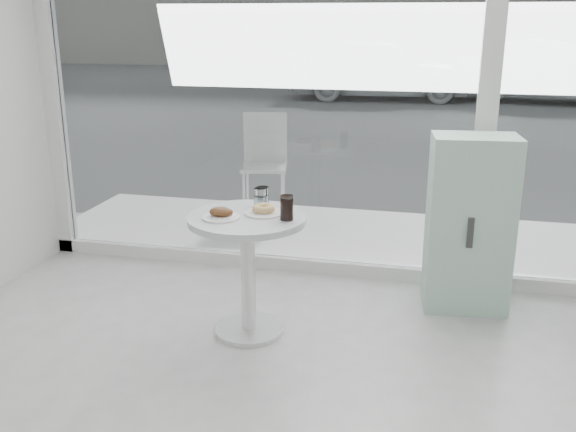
% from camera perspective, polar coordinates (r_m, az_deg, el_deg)
% --- Properties ---
extents(room_shell, '(6.00, 6.00, 6.00)m').
position_cam_1_polar(room_shell, '(1.21, -16.42, 16.53)').
color(room_shell, silver).
rests_on(room_shell, ground).
extents(storefront, '(5.00, 0.14, 3.00)m').
position_cam_1_polar(storefront, '(4.65, 7.23, 14.68)').
color(storefront, silver).
rests_on(storefront, ground).
extents(main_table, '(0.72, 0.72, 0.77)m').
position_cam_1_polar(main_table, '(3.92, -3.60, -3.04)').
color(main_table, silver).
rests_on(main_table, ground).
extents(patio_deck, '(5.60, 1.60, 0.05)m').
position_cam_1_polar(patio_deck, '(5.77, 6.76, -1.96)').
color(patio_deck, silver).
rests_on(patio_deck, ground).
extents(street, '(40.00, 24.00, 0.00)m').
position_cam_1_polar(street, '(17.73, 11.55, 10.70)').
color(street, '#353535').
rests_on(street, ground).
extents(mint_cabinet, '(0.58, 0.42, 1.19)m').
position_cam_1_polar(mint_cabinet, '(4.44, 15.82, -0.68)').
color(mint_cabinet, '#8FB7A3').
rests_on(mint_cabinet, ground).
extents(patio_chair, '(0.50, 0.50, 0.98)m').
position_cam_1_polar(patio_chair, '(6.22, -2.07, 5.16)').
color(patio_chair, silver).
rests_on(patio_chair, patio_deck).
extents(car_white, '(4.49, 2.08, 1.49)m').
position_cam_1_polar(car_white, '(16.07, 8.14, 12.90)').
color(car_white, silver).
rests_on(car_white, street).
extents(car_silver, '(4.49, 2.17, 1.42)m').
position_cam_1_polar(car_silver, '(16.37, 22.58, 11.75)').
color(car_silver, '#B3B5BB').
rests_on(car_silver, street).
extents(plate_fritter, '(0.23, 0.23, 0.07)m').
position_cam_1_polar(plate_fritter, '(3.81, -5.94, 0.18)').
color(plate_fritter, white).
rests_on(plate_fritter, main_table).
extents(plate_donut, '(0.24, 0.24, 0.06)m').
position_cam_1_polar(plate_donut, '(3.88, -2.18, 0.49)').
color(plate_donut, white).
rests_on(plate_donut, main_table).
extents(water_tumbler_a, '(0.08, 0.08, 0.13)m').
position_cam_1_polar(water_tumbler_a, '(4.03, -2.26, 1.64)').
color(water_tumbler_a, white).
rests_on(water_tumbler_a, main_table).
extents(water_tumbler_b, '(0.08, 0.08, 0.12)m').
position_cam_1_polar(water_tumbler_b, '(4.00, -2.49, 1.52)').
color(water_tumbler_b, white).
rests_on(water_tumbler_b, main_table).
extents(cola_glass, '(0.08, 0.08, 0.15)m').
position_cam_1_polar(cola_glass, '(3.75, -0.11, 0.70)').
color(cola_glass, white).
rests_on(cola_glass, main_table).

